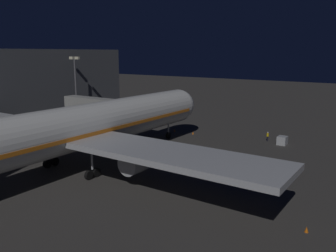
{
  "coord_description": "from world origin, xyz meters",
  "views": [
    {
      "loc": [
        -36.81,
        43.25,
        15.99
      ],
      "look_at": [
        -3.0,
        -6.12,
        3.5
      ],
      "focal_mm": 37.75,
      "sensor_mm": 36.0,
      "label": 1
    }
  ],
  "objects_px": {
    "jet_bridge": "(108,106)",
    "apron_floodlight_mast": "(76,84)",
    "traffic_cone_nose_starboard": "(175,130)",
    "baggage_container_mid_row": "(282,140)",
    "airliner_at_gate": "(67,131)",
    "traffic_cone_wingtip_svc_side": "(307,229)",
    "traffic_cone_nose_port": "(193,133)",
    "ground_crew_near_nose_gear": "(268,136)"
  },
  "relations": [
    {
      "from": "jet_bridge",
      "to": "baggage_container_mid_row",
      "type": "relative_size",
      "value": 11.07
    },
    {
      "from": "traffic_cone_wingtip_svc_side",
      "to": "baggage_container_mid_row",
      "type": "bearing_deg",
      "value": -69.4
    },
    {
      "from": "airliner_at_gate",
      "to": "traffic_cone_wingtip_svc_side",
      "type": "relative_size",
      "value": 112.92
    },
    {
      "from": "traffic_cone_nose_starboard",
      "to": "baggage_container_mid_row",
      "type": "bearing_deg",
      "value": -174.85
    },
    {
      "from": "traffic_cone_nose_port",
      "to": "jet_bridge",
      "type": "bearing_deg",
      "value": 39.1
    },
    {
      "from": "ground_crew_near_nose_gear",
      "to": "traffic_cone_nose_starboard",
      "type": "height_order",
      "value": "ground_crew_near_nose_gear"
    },
    {
      "from": "airliner_at_gate",
      "to": "traffic_cone_nose_port",
      "type": "xyz_separation_m",
      "value": [
        -2.2,
        -29.39,
        -5.51
      ]
    },
    {
      "from": "traffic_cone_wingtip_svc_side",
      "to": "ground_crew_near_nose_gear",
      "type": "bearing_deg",
      "value": -65.27
    },
    {
      "from": "jet_bridge",
      "to": "apron_floodlight_mast",
      "type": "bearing_deg",
      "value": -19.1
    },
    {
      "from": "apron_floodlight_mast",
      "to": "traffic_cone_nose_starboard",
      "type": "distance_m",
      "value": 25.41
    },
    {
      "from": "baggage_container_mid_row",
      "to": "traffic_cone_wingtip_svc_side",
      "type": "xyz_separation_m",
      "value": [
        -11.27,
        29.99,
        -0.48
      ]
    },
    {
      "from": "traffic_cone_nose_port",
      "to": "traffic_cone_wingtip_svc_side",
      "type": "distance_m",
      "value": 39.9
    },
    {
      "from": "ground_crew_near_nose_gear",
      "to": "jet_bridge",
      "type": "bearing_deg",
      "value": 26.32
    },
    {
      "from": "traffic_cone_nose_port",
      "to": "traffic_cone_wingtip_svc_side",
      "type": "xyz_separation_m",
      "value": [
        -28.38,
        28.05,
        0.0
      ]
    },
    {
      "from": "baggage_container_mid_row",
      "to": "ground_crew_near_nose_gear",
      "type": "distance_m",
      "value": 3.15
    },
    {
      "from": "baggage_container_mid_row",
      "to": "ground_crew_near_nose_gear",
      "type": "xyz_separation_m",
      "value": [
        2.99,
        -0.97,
        0.22
      ]
    },
    {
      "from": "traffic_cone_nose_port",
      "to": "traffic_cone_nose_starboard",
      "type": "bearing_deg",
      "value": 0.0
    },
    {
      "from": "airliner_at_gate",
      "to": "baggage_container_mid_row",
      "type": "bearing_deg",
      "value": -121.65
    },
    {
      "from": "ground_crew_near_nose_gear",
      "to": "traffic_cone_wingtip_svc_side",
      "type": "height_order",
      "value": "ground_crew_near_nose_gear"
    },
    {
      "from": "jet_bridge",
      "to": "traffic_cone_nose_starboard",
      "type": "relative_size",
      "value": 35.43
    },
    {
      "from": "traffic_cone_nose_port",
      "to": "ground_crew_near_nose_gear",
      "type": "bearing_deg",
      "value": -168.38
    },
    {
      "from": "baggage_container_mid_row",
      "to": "traffic_cone_nose_port",
      "type": "xyz_separation_m",
      "value": [
        17.11,
        1.94,
        -0.48
      ]
    },
    {
      "from": "jet_bridge",
      "to": "traffic_cone_nose_starboard",
      "type": "bearing_deg",
      "value": -128.95
    },
    {
      "from": "airliner_at_gate",
      "to": "jet_bridge",
      "type": "distance_m",
      "value": 21.74
    },
    {
      "from": "apron_floodlight_mast",
      "to": "traffic_cone_nose_starboard",
      "type": "height_order",
      "value": "apron_floodlight_mast"
    },
    {
      "from": "jet_bridge",
      "to": "baggage_container_mid_row",
      "type": "xyz_separation_m",
      "value": [
        -29.94,
        -12.36,
        -5.13
      ]
    },
    {
      "from": "airliner_at_gate",
      "to": "traffic_cone_wingtip_svc_side",
      "type": "distance_m",
      "value": 31.1
    },
    {
      "from": "traffic_cone_nose_port",
      "to": "apron_floodlight_mast",
      "type": "bearing_deg",
      "value": 10.78
    },
    {
      "from": "apron_floodlight_mast",
      "to": "traffic_cone_wingtip_svc_side",
      "type": "bearing_deg",
      "value": 157.9
    },
    {
      "from": "baggage_container_mid_row",
      "to": "traffic_cone_wingtip_svc_side",
      "type": "height_order",
      "value": "baggage_container_mid_row"
    },
    {
      "from": "traffic_cone_nose_port",
      "to": "traffic_cone_nose_starboard",
      "type": "relative_size",
      "value": 1.0
    },
    {
      "from": "traffic_cone_nose_starboard",
      "to": "apron_floodlight_mast",
      "type": "bearing_deg",
      "value": 12.76
    },
    {
      "from": "ground_crew_near_nose_gear",
      "to": "baggage_container_mid_row",
      "type": "bearing_deg",
      "value": 162.07
    },
    {
      "from": "traffic_cone_nose_port",
      "to": "traffic_cone_nose_starboard",
      "type": "height_order",
      "value": "same"
    },
    {
      "from": "apron_floodlight_mast",
      "to": "traffic_cone_nose_starboard",
      "type": "relative_size",
      "value": 27.45
    },
    {
      "from": "airliner_at_gate",
      "to": "ground_crew_near_nose_gear",
      "type": "xyz_separation_m",
      "value": [
        -16.32,
        -32.3,
        -4.82
      ]
    },
    {
      "from": "jet_bridge",
      "to": "ground_crew_near_nose_gear",
      "type": "height_order",
      "value": "jet_bridge"
    },
    {
      "from": "apron_floodlight_mast",
      "to": "ground_crew_near_nose_gear",
      "type": "relative_size",
      "value": 8.6
    },
    {
      "from": "traffic_cone_nose_starboard",
      "to": "traffic_cone_nose_port",
      "type": "bearing_deg",
      "value": 180.0
    },
    {
      "from": "baggage_container_mid_row",
      "to": "traffic_cone_nose_port",
      "type": "relative_size",
      "value": 3.2
    },
    {
      "from": "traffic_cone_nose_starboard",
      "to": "traffic_cone_wingtip_svc_side",
      "type": "distance_m",
      "value": 43.14
    },
    {
      "from": "traffic_cone_wingtip_svc_side",
      "to": "traffic_cone_nose_starboard",
      "type": "bearing_deg",
      "value": -40.55
    }
  ]
}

